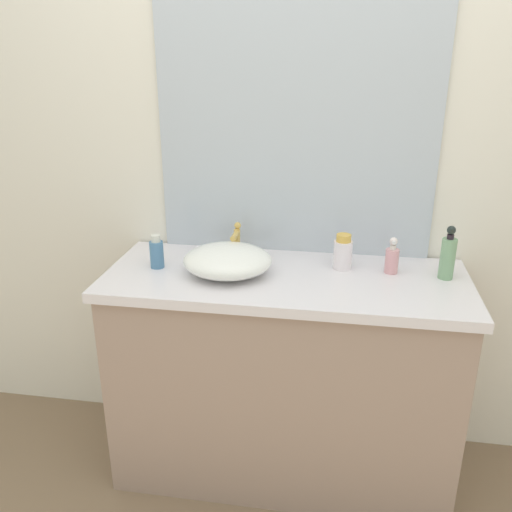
# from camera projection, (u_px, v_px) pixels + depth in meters

# --- Properties ---
(bathroom_wall_rear) EXTENTS (6.00, 0.06, 2.60)m
(bathroom_wall_rear) POSITION_uv_depth(u_px,v_px,m) (300.00, 156.00, 2.20)
(bathroom_wall_rear) COLOR silver
(bathroom_wall_rear) RESTS_ON ground
(vanity_counter) EXTENTS (1.38, 0.56, 0.90)m
(vanity_counter) POSITION_uv_depth(u_px,v_px,m) (283.00, 376.00, 2.22)
(vanity_counter) COLOR gray
(vanity_counter) RESTS_ON ground
(wall_mirror_panel) EXTENTS (1.11, 0.01, 1.13)m
(wall_mirror_panel) POSITION_uv_depth(u_px,v_px,m) (296.00, 114.00, 2.10)
(wall_mirror_panel) COLOR #B2BCC6
(wall_mirror_panel) RESTS_ON vanity_counter
(sink_basin) EXTENTS (0.34, 0.31, 0.11)m
(sink_basin) POSITION_uv_depth(u_px,v_px,m) (228.00, 260.00, 2.05)
(sink_basin) COLOR white
(sink_basin) RESTS_ON vanity_counter
(faucet) EXTENTS (0.03, 0.12, 0.14)m
(faucet) POSITION_uv_depth(u_px,v_px,m) (237.00, 238.00, 2.21)
(faucet) COLOR gold
(faucet) RESTS_ON vanity_counter
(soap_dispenser) EXTENTS (0.05, 0.05, 0.21)m
(soap_dispenser) POSITION_uv_depth(u_px,v_px,m) (448.00, 256.00, 2.00)
(soap_dispenser) COLOR #7AA578
(soap_dispenser) RESTS_ON vanity_counter
(lotion_bottle) EXTENTS (0.05, 0.05, 0.13)m
(lotion_bottle) POSITION_uv_depth(u_px,v_px,m) (157.00, 253.00, 2.11)
(lotion_bottle) COLOR teal
(lotion_bottle) RESTS_ON vanity_counter
(perfume_bottle) EXTENTS (0.05, 0.05, 0.14)m
(perfume_bottle) POSITION_uv_depth(u_px,v_px,m) (392.00, 258.00, 2.06)
(perfume_bottle) COLOR pink
(perfume_bottle) RESTS_ON vanity_counter
(spray_can) EXTENTS (0.07, 0.07, 0.14)m
(spray_can) POSITION_uv_depth(u_px,v_px,m) (343.00, 253.00, 2.10)
(spray_can) COLOR white
(spray_can) RESTS_ON vanity_counter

